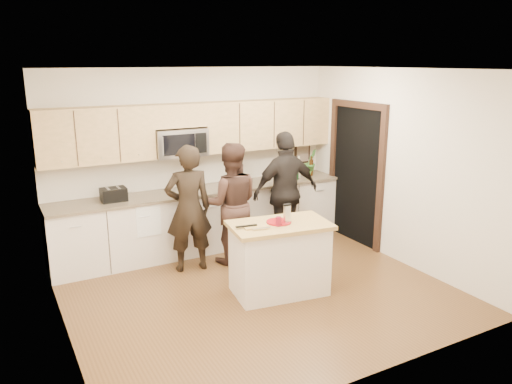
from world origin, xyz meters
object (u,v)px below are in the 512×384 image
island (279,258)px  woman_left (189,209)px  woman_right (286,192)px  woman_center (231,204)px  toaster (114,194)px

island → woman_left: bearing=128.7°
island → woman_right: bearing=63.6°
woman_left → woman_center: 0.62m
woman_left → island: bearing=128.4°
toaster → woman_right: 2.47m
toaster → woman_left: size_ratio=0.19×
woman_left → woman_center: (0.62, -0.02, -0.01)m
woman_left → woman_center: woman_left is taller
toaster → woman_center: size_ratio=0.20×
island → woman_right: 1.56m
island → woman_left: (-0.70, 1.20, 0.41)m
woman_left → woman_right: woman_right is taller
toaster → woman_center: (1.46, -0.63, -0.17)m
island → woman_left: 1.45m
toaster → woman_right: size_ratio=0.19×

